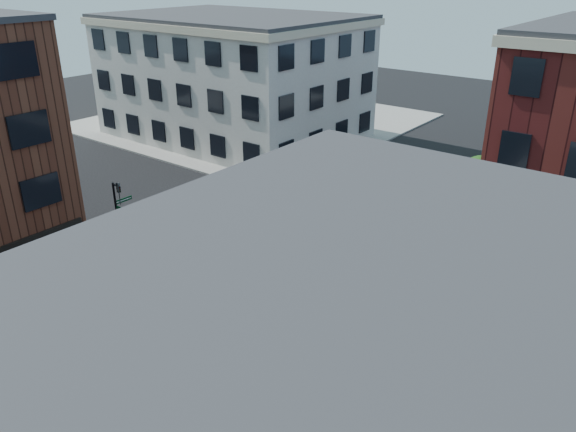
# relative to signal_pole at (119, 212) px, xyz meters

# --- Properties ---
(ground) EXTENTS (120.00, 120.00, 0.00)m
(ground) POSITION_rel_signal_pole_xyz_m (6.72, 6.68, -2.86)
(ground) COLOR black
(ground) RESTS_ON ground
(sidewalk_nw) EXTENTS (30.00, 30.00, 0.15)m
(sidewalk_nw) POSITION_rel_signal_pole_xyz_m (-14.28, 27.68, -2.78)
(sidewalk_nw) COLOR gray
(sidewalk_nw) RESTS_ON ground
(building_nw) EXTENTS (22.00, 16.00, 11.00)m
(building_nw) POSITION_rel_signal_pole_xyz_m (-12.28, 22.68, 2.64)
(building_nw) COLOR beige
(building_nw) RESTS_ON ground
(tree_near) EXTENTS (2.69, 2.69, 4.49)m
(tree_near) POSITION_rel_signal_pole_xyz_m (14.28, 16.65, 0.30)
(tree_near) COLOR black
(tree_near) RESTS_ON ground
(tree_far) EXTENTS (2.43, 2.43, 4.07)m
(tree_far) POSITION_rel_signal_pole_xyz_m (14.28, 22.65, 0.02)
(tree_far) COLOR black
(tree_far) RESTS_ON ground
(signal_pole) EXTENTS (1.29, 1.24, 4.60)m
(signal_pole) POSITION_rel_signal_pole_xyz_m (0.00, 0.00, 0.00)
(signal_pole) COLOR black
(signal_pole) RESTS_ON ground
(box_truck) EXTENTS (7.93, 3.12, 3.51)m
(box_truck) POSITION_rel_signal_pole_xyz_m (18.83, 1.73, -1.03)
(box_truck) COLOR white
(box_truck) RESTS_ON ground
(traffic_cone) EXTENTS (0.40, 0.40, 0.64)m
(traffic_cone) POSITION_rel_signal_pole_xyz_m (4.01, 3.16, -2.55)
(traffic_cone) COLOR #E6440A
(traffic_cone) RESTS_ON ground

